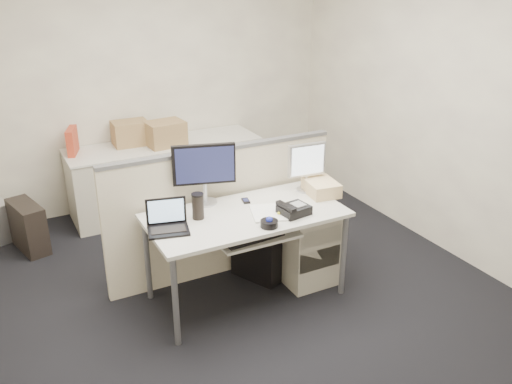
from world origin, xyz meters
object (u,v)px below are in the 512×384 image
monitor_main (204,174)px  desk_phone (294,210)px  laptop (168,218)px  desk (246,221)px

monitor_main → desk_phone: 0.75m
desk_phone → laptop: bearing=162.3°
monitor_main → desk_phone: (0.52, -0.50, -0.21)m
monitor_main → laptop: monitor_main is taller
monitor_main → desk_phone: bearing=-28.0°
desk → laptop: (-0.62, -0.02, 0.17)m
desk → monitor_main: monitor_main is taller
monitor_main → laptop: (-0.42, -0.34, -0.14)m
desk → desk_phone: size_ratio=6.89×
desk_phone → monitor_main: bearing=127.9°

